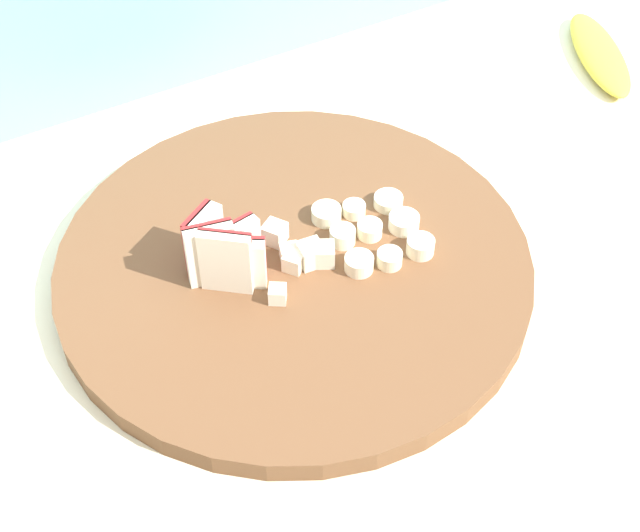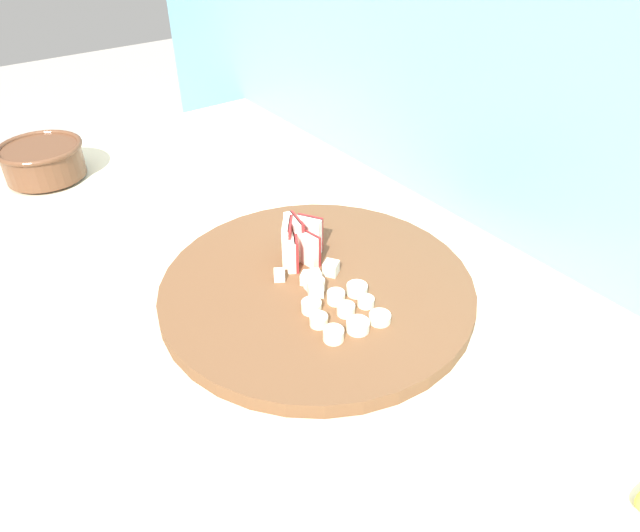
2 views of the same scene
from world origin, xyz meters
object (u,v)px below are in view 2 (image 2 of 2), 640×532
at_px(banana_slice_rows, 344,311).
at_px(ceramic_bowl, 43,160).
at_px(cutting_board, 317,288).
at_px(apple_dice_pile, 314,279).
at_px(apple_wedge_fan, 298,242).

height_order(banana_slice_rows, ceramic_bowl, ceramic_bowl).
bearing_deg(ceramic_bowl, banana_slice_rows, 16.28).
distance_m(cutting_board, ceramic_bowl, 0.63).
bearing_deg(cutting_board, banana_slice_rows, -9.36).
height_order(cutting_board, apple_dice_pile, apple_dice_pile).
bearing_deg(apple_dice_pile, cutting_board, 102.98).
distance_m(banana_slice_rows, ceramic_bowl, 0.70).
distance_m(apple_dice_pile, banana_slice_rows, 0.08).
bearing_deg(apple_wedge_fan, cutting_board, -10.56).
bearing_deg(ceramic_bowl, apple_dice_pile, 18.74).
height_order(apple_wedge_fan, banana_slice_rows, apple_wedge_fan).
xyz_separation_m(apple_dice_pile, banana_slice_rows, (0.08, -0.01, -0.00)).
xyz_separation_m(cutting_board, apple_dice_pile, (0.00, -0.01, 0.02)).
bearing_deg(banana_slice_rows, apple_dice_pile, 175.51).
relative_size(banana_slice_rows, ceramic_bowl, 0.70).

